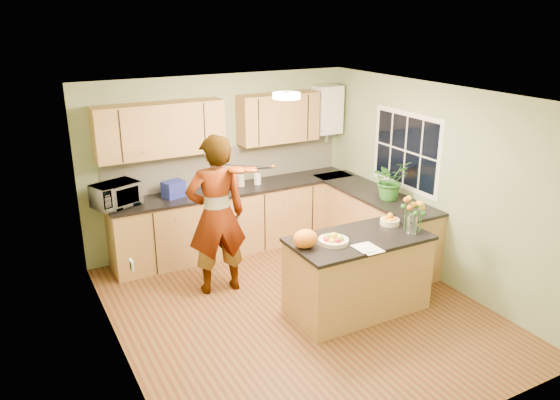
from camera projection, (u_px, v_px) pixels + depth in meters
name	position (u px, v px, depth m)	size (l,w,h in m)	color
floor	(298.00, 310.00, 6.41)	(4.50, 4.50, 0.00)	#592D19
ceiling	(301.00, 96.00, 5.58)	(4.00, 4.50, 0.02)	white
wall_back	(221.00, 162.00, 7.86)	(4.00, 0.02, 2.50)	gray
wall_front	(449.00, 301.00, 4.12)	(4.00, 0.02, 2.50)	gray
wall_left	(115.00, 245.00, 5.10)	(0.02, 4.50, 2.50)	gray
wall_right	(436.00, 184.00, 6.89)	(0.02, 4.50, 2.50)	gray
back_counter	(237.00, 218.00, 7.92)	(3.64, 0.62, 0.94)	#AE7F45
right_counter	(372.00, 224.00, 7.72)	(0.62, 2.24, 0.94)	#AE7F45
splashback	(228.00, 165.00, 7.91)	(3.60, 0.02, 0.52)	beige
upper_cabinets	(212.00, 125.00, 7.45)	(3.20, 0.34, 0.70)	#AE7F45
boiler	(327.00, 110.00, 8.28)	(0.40, 0.30, 0.86)	white
window_right	(406.00, 151.00, 7.29)	(0.01, 1.30, 1.05)	white
light_switch	(132.00, 265.00, 4.59)	(0.02, 0.09, 0.09)	white
ceiling_lamp	(286.00, 96.00, 5.84)	(0.30, 0.30, 0.07)	#FFEABF
peninsula_island	(358.00, 274.00, 6.27)	(1.60, 0.82, 0.92)	#AE7F45
fruit_dish	(334.00, 239.00, 5.95)	(0.33, 0.33, 0.12)	beige
orange_bowl	(390.00, 220.00, 6.47)	(0.23, 0.23, 0.13)	beige
flower_vase	(414.00, 207.00, 6.13)	(0.26, 0.26, 0.48)	silver
orange_bag	(305.00, 239.00, 5.82)	(0.27, 0.23, 0.21)	orange
papers	(369.00, 248.00, 5.82)	(0.22, 0.30, 0.01)	white
violinist	(216.00, 215.00, 6.55)	(0.73, 0.48, 1.99)	#EBA990
violin	(238.00, 170.00, 6.26)	(0.56, 0.22, 0.11)	#491704
microwave	(116.00, 195.00, 6.97)	(0.56, 0.38, 0.31)	white
blue_box	(174.00, 189.00, 7.34)	(0.28, 0.20, 0.22)	navy
kettle	(217.00, 182.00, 7.63)	(0.15, 0.15, 0.27)	#B2B3B7
jar_cream	(241.00, 181.00, 7.80)	(0.10, 0.10, 0.16)	beige
jar_white	(258.00, 179.00, 7.88)	(0.10, 0.10, 0.16)	white
potted_plant	(390.00, 180.00, 7.21)	(0.48, 0.41, 0.53)	#2B7025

